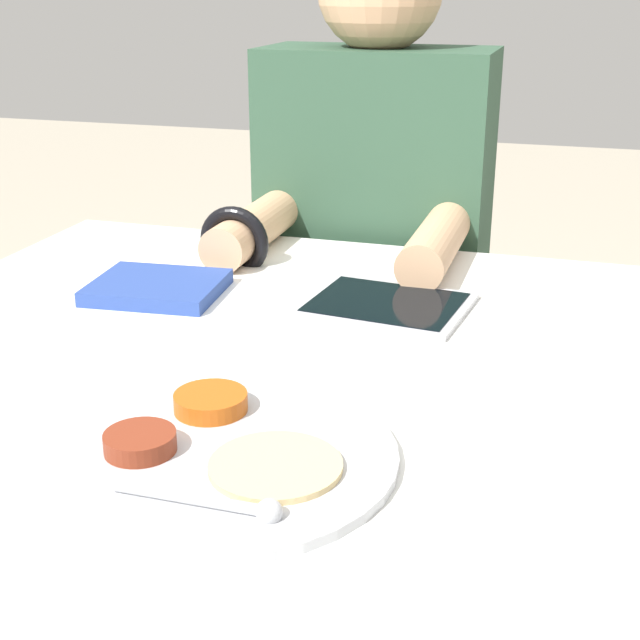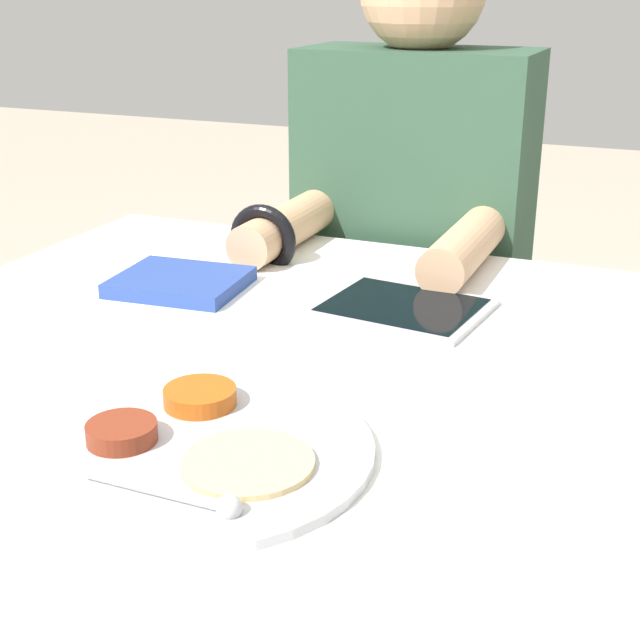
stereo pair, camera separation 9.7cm
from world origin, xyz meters
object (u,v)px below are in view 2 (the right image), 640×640
object	(u,v)px
thali_tray	(200,446)
person_diner	(409,314)
red_notebook	(180,283)
tablet_device	(402,308)

from	to	relation	value
thali_tray	person_diner	xyz separation A→B (m)	(-0.06, 0.85, -0.18)
thali_tray	red_notebook	world-z (taller)	thali_tray
thali_tray	tablet_device	bearing A→B (deg)	82.73
red_notebook	tablet_device	xyz separation A→B (m)	(0.31, 0.04, -0.00)
red_notebook	tablet_device	size ratio (longest dim) A/B	0.81
red_notebook	person_diner	world-z (taller)	person_diner
person_diner	thali_tray	bearing A→B (deg)	-85.75
red_notebook	person_diner	xyz separation A→B (m)	(0.20, 0.46, -0.18)
red_notebook	thali_tray	bearing A→B (deg)	-56.53
tablet_device	person_diner	xyz separation A→B (m)	(-0.12, 0.42, -0.17)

